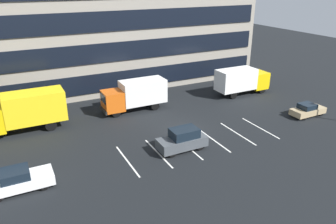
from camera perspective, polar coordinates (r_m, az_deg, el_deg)
The scene contains 9 objects.
ground_plane at distance 32.37m, azimuth 2.67°, elevation -3.08°, with size 120.00×120.00×0.00m, color black.
office_building at distance 46.19m, azimuth -8.50°, elevation 13.77°, with size 37.33×10.91×14.40m.
lot_markings at distance 30.00m, azimuth 5.60°, elevation -5.33°, with size 14.14×5.40×0.01m.
box_truck_yellow at distance 42.71m, azimuth 12.66°, elevation 5.46°, with size 7.22×2.39×3.35m.
box_truck_yellow_all at distance 34.27m, azimuth -23.78°, elevation 0.29°, with size 8.12×2.69×3.76m.
box_truck_orange at distance 36.67m, azimuth -5.69°, elevation 3.13°, with size 7.23×2.40×3.35m.
suv_charcoal at distance 28.37m, azimuth 2.54°, elevation -4.82°, with size 4.29×1.82×1.94m.
sedan_white at distance 25.61m, azimuth -24.47°, elevation -10.71°, with size 4.51×1.89×1.61m.
sedan_tan at distance 38.40m, azimuth 23.06°, elevation 0.33°, with size 3.90×1.63×1.40m.
Camera 1 is at (-14.58, -25.37, 13.85)m, focal length 35.13 mm.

